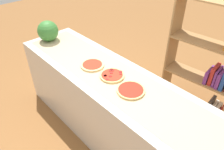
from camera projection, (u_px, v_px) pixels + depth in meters
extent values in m
plane|color=brown|center=(112.00, 133.00, 2.73)|extent=(12.00, 12.00, 0.00)
cube|color=beige|center=(112.00, 108.00, 2.47)|extent=(2.66, 0.70, 0.88)
cube|color=tan|center=(112.00, 77.00, 2.21)|extent=(2.51, 0.54, 0.00)
cylinder|color=#E5C17F|center=(92.00, 65.00, 2.36)|extent=(0.26, 0.26, 0.02)
cylinder|color=red|center=(92.00, 64.00, 2.36)|extent=(0.21, 0.21, 0.00)
cylinder|color=#DBB26B|center=(112.00, 75.00, 2.21)|extent=(0.25, 0.25, 0.02)
cylinder|color=red|center=(112.00, 75.00, 2.20)|extent=(0.22, 0.22, 0.00)
cylinder|color=maroon|center=(111.00, 69.00, 2.27)|extent=(0.03, 0.03, 0.00)
cylinder|color=maroon|center=(110.00, 70.00, 2.25)|extent=(0.03, 0.03, 0.00)
cylinder|color=maroon|center=(111.00, 73.00, 2.22)|extent=(0.03, 0.03, 0.00)
cylinder|color=maroon|center=(121.00, 74.00, 2.21)|extent=(0.03, 0.03, 0.00)
cylinder|color=maroon|center=(107.00, 79.00, 2.13)|extent=(0.03, 0.03, 0.00)
cylinder|color=maroon|center=(121.00, 72.00, 2.24)|extent=(0.04, 0.04, 0.00)
cylinder|color=maroon|center=(105.00, 76.00, 2.18)|extent=(0.04, 0.04, 0.00)
cylinder|color=maroon|center=(105.00, 76.00, 2.18)|extent=(0.03, 0.03, 0.00)
cylinder|color=maroon|center=(110.00, 76.00, 2.17)|extent=(0.03, 0.03, 0.00)
cylinder|color=maroon|center=(113.00, 70.00, 2.25)|extent=(0.03, 0.03, 0.00)
cylinder|color=#DBB26B|center=(131.00, 90.00, 2.02)|extent=(0.27, 0.27, 0.02)
cylinder|color=#AD2314|center=(131.00, 89.00, 2.01)|extent=(0.24, 0.24, 0.00)
sphere|color=#387A33|center=(48.00, 31.00, 2.79)|extent=(0.27, 0.27, 0.27)
cube|color=#A87A47|center=(172.00, 50.00, 2.93)|extent=(0.05, 0.29, 1.51)
cube|color=#A87A47|center=(190.00, 105.00, 3.13)|extent=(0.87, 0.37, 0.02)
cube|color=#B22823|center=(220.00, 113.00, 2.86)|extent=(0.05, 0.25, 0.19)
cube|color=silver|center=(217.00, 111.00, 2.88)|extent=(0.06, 0.18, 0.21)
cube|color=silver|center=(213.00, 109.00, 2.90)|extent=(0.06, 0.21, 0.20)
cube|color=#47423D|center=(210.00, 106.00, 2.91)|extent=(0.06, 0.20, 0.26)
cube|color=#A87A47|center=(198.00, 77.00, 2.84)|extent=(0.87, 0.37, 0.02)
cube|color=#753384|center=(221.00, 78.00, 2.64)|extent=(0.07, 0.24, 0.20)
cube|color=#753384|center=(217.00, 76.00, 2.66)|extent=(0.05, 0.22, 0.22)
cube|color=#B22823|center=(214.00, 74.00, 2.67)|extent=(0.06, 0.22, 0.24)
cube|color=#753384|center=(209.00, 75.00, 2.72)|extent=(0.06, 0.24, 0.17)
cube|color=#A87A47|center=(208.00, 43.00, 2.55)|extent=(0.87, 0.37, 0.02)
cube|color=#A87A47|center=(221.00, 1.00, 2.26)|extent=(0.87, 0.37, 0.02)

